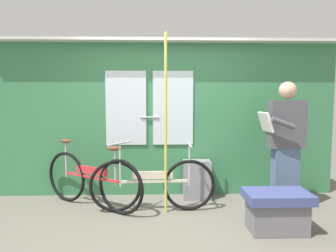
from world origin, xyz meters
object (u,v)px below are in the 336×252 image
(trash_bin_by_wall, at_px, (197,179))
(handrail_pole, at_px, (166,124))
(bicycle_leaning_behind, at_px, (91,180))
(passenger_reading_newspaper, at_px, (285,143))
(bench_seat_corner, at_px, (277,210))
(bicycle_near_door, at_px, (152,184))

(trash_bin_by_wall, distance_m, handrail_pole, 1.13)
(bicycle_leaning_behind, height_order, passenger_reading_newspaper, passenger_reading_newspaper)
(trash_bin_by_wall, bearing_deg, bench_seat_corner, -57.51)
(bicycle_near_door, distance_m, handrail_pole, 0.80)
(passenger_reading_newspaper, bearing_deg, bicycle_near_door, 0.10)
(bicycle_near_door, relative_size, bicycle_leaning_behind, 1.12)
(bicycle_near_door, distance_m, trash_bin_by_wall, 0.83)
(trash_bin_by_wall, bearing_deg, handrail_pole, -130.66)
(bench_seat_corner, bearing_deg, passenger_reading_newspaper, 62.60)
(bicycle_near_door, relative_size, trash_bin_by_wall, 2.92)
(bicycle_leaning_behind, bearing_deg, trash_bin_by_wall, 45.54)
(handrail_pole, bearing_deg, trash_bin_by_wall, 49.34)
(handrail_pole, bearing_deg, bicycle_leaning_behind, 168.34)
(trash_bin_by_wall, distance_m, bench_seat_corner, 1.38)
(bicycle_near_door, height_order, bench_seat_corner, bicycle_near_door)
(bicycle_near_door, height_order, handrail_pole, handrail_pole)
(handrail_pole, relative_size, bench_seat_corner, 3.27)
(bicycle_near_door, height_order, passenger_reading_newspaper, passenger_reading_newspaper)
(trash_bin_by_wall, xyz_separation_m, bench_seat_corner, (0.74, -1.16, -0.04))
(handrail_pole, distance_m, bench_seat_corner, 1.63)
(bicycle_leaning_behind, distance_m, handrail_pole, 1.27)
(bicycle_near_door, xyz_separation_m, bicycle_leaning_behind, (-0.82, 0.17, 0.02))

